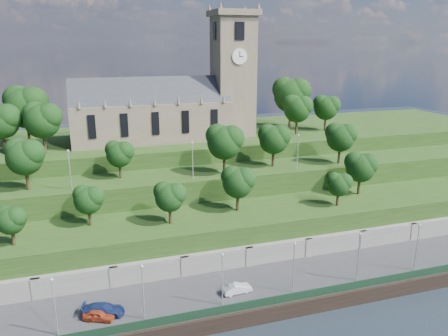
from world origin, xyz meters
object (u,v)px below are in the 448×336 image
object	(u,v)px
church	(173,103)
car_middle	(237,288)
car_right	(103,310)
car_left	(99,315)

from	to	relation	value
church	car_middle	distance (m)	45.87
car_middle	car_right	size ratio (longest dim) A/B	0.78
church	car_middle	size ratio (longest dim) A/B	9.49
car_left	car_right	xyz separation A→B (m)	(0.60, 0.87, 0.10)
church	car_middle	bearing A→B (deg)	-90.06
car_middle	car_right	distance (m)	17.49
church	car_right	world-z (taller)	church
car_right	car_middle	bearing A→B (deg)	-74.59
car_middle	car_right	xyz separation A→B (m)	(-17.49, 0.28, 0.09)
car_left	car_right	world-z (taller)	car_right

